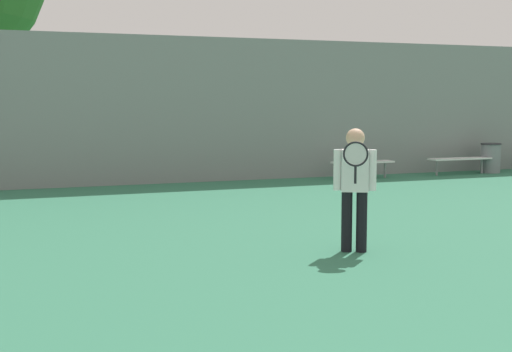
# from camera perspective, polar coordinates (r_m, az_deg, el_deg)

# --- Properties ---
(tennis_player) EXTENTS (0.52, 0.50, 1.59)m
(tennis_player) POSITION_cam_1_polar(r_m,az_deg,el_deg) (9.15, 7.91, -0.48)
(tennis_player) COLOR black
(tennis_player) RESTS_ON ground_plane
(bench_courtside_far) EXTENTS (1.79, 0.40, 0.43)m
(bench_courtside_far) POSITION_cam_1_polar(r_m,az_deg,el_deg) (19.57, 15.99, 1.28)
(bench_courtside_far) COLOR white
(bench_courtside_far) RESTS_ON ground_plane
(bench_adjacent_court) EXTENTS (1.60, 0.40, 0.43)m
(bench_adjacent_court) POSITION_cam_1_polar(r_m,az_deg,el_deg) (17.98, 8.54, 1.04)
(bench_adjacent_court) COLOR white
(bench_adjacent_court) RESTS_ON ground_plane
(trash_bin) EXTENTS (0.54, 0.54, 0.80)m
(trash_bin) POSITION_cam_1_polar(r_m,az_deg,el_deg) (20.27, 18.26, 1.39)
(trash_bin) COLOR gray
(trash_bin) RESTS_ON ground_plane
(back_fence) EXTENTS (32.60, 0.06, 3.44)m
(back_fence) POSITION_cam_1_polar(r_m,az_deg,el_deg) (16.55, -11.85, 5.17)
(back_fence) COLOR gray
(back_fence) RESTS_ON ground_plane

